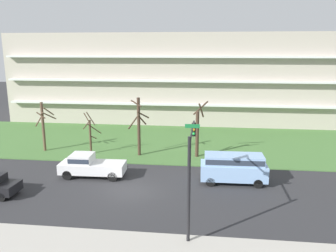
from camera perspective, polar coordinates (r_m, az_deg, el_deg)
ground at (r=26.40m, az=-6.14°, el=-10.75°), size 160.00×160.00×0.00m
sidewalk_curb_near at (r=19.56m, az=-11.63°, el=-19.79°), size 80.00×4.00×0.15m
grass_lawn_strip at (r=39.39m, az=-1.66°, el=-2.59°), size 80.00×16.00×0.08m
apartment_building at (r=51.74m, az=0.52°, el=8.20°), size 46.09×12.39×12.64m
tree_far_left at (r=37.35m, az=-20.13°, el=0.19°), size 1.86×1.91×5.21m
tree_left at (r=35.05m, az=-12.88°, el=-1.30°), size 1.79×1.78×4.49m
tree_center at (r=33.61m, az=-4.93°, el=0.12°), size 2.15×2.14×5.89m
tree_right at (r=33.35m, az=4.95°, el=-0.83°), size 1.67×1.69×5.60m
pickup_white_near_left at (r=29.37m, az=-12.97°, el=-6.40°), size 5.46×2.16×1.95m
van_blue_center_right at (r=27.70m, az=10.95°, el=-6.66°), size 5.25×2.12×2.36m
traffic_signal_mast at (r=19.99m, az=3.88°, el=-5.59°), size 0.90×5.77×6.11m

